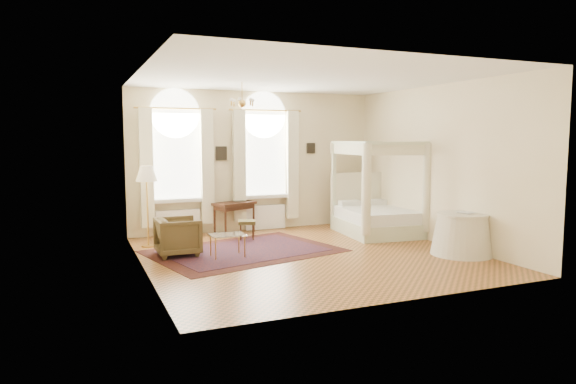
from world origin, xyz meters
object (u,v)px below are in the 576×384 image
object	(u,v)px
stool	(247,224)
coffee_table	(227,236)
nightstand	(359,211)
side_table	(462,234)
canopy_bed	(378,213)
writing_desk	(234,207)
floor_lamp	(147,178)
armchair	(178,236)

from	to	relation	value
stool	coffee_table	distance (m)	1.68
nightstand	side_table	size ratio (longest dim) A/B	0.58
canopy_bed	stool	size ratio (longest dim) A/B	4.68
nightstand	writing_desk	xyz separation A→B (m)	(-3.33, 0.00, 0.29)
writing_desk	side_table	world-z (taller)	side_table
canopy_bed	floor_lamp	world-z (taller)	canopy_bed
floor_lamp	writing_desk	bearing A→B (deg)	20.01
canopy_bed	stool	bearing A→B (deg)	169.60
floor_lamp	side_table	bearing A→B (deg)	-29.43
nightstand	side_table	bearing A→B (deg)	-90.00
coffee_table	floor_lamp	size ratio (longest dim) A/B	0.39
writing_desk	side_table	size ratio (longest dim) A/B	0.94
coffee_table	writing_desk	bearing A→B (deg)	70.13
writing_desk	coffee_table	world-z (taller)	writing_desk
canopy_bed	side_table	size ratio (longest dim) A/B	1.84
canopy_bed	side_table	bearing A→B (deg)	-82.13
writing_desk	floor_lamp	world-z (taller)	floor_lamp
nightstand	stool	size ratio (longest dim) A/B	1.46
canopy_bed	floor_lamp	bearing A→B (deg)	172.87
writing_desk	side_table	bearing A→B (deg)	-48.62
writing_desk	floor_lamp	distance (m)	2.32
nightstand	writing_desk	size ratio (longest dim) A/B	0.61
armchair	stool	bearing A→B (deg)	-61.20
canopy_bed	floor_lamp	distance (m)	5.17
coffee_table	side_table	world-z (taller)	side_table
coffee_table	canopy_bed	bearing A→B (deg)	13.25
armchair	floor_lamp	xyz separation A→B (m)	(-0.41, 1.03, 1.04)
nightstand	armchair	xyz separation A→B (m)	(-4.97, -1.78, 0.03)
side_table	coffee_table	bearing A→B (deg)	160.10
coffee_table	nightstand	bearing A→B (deg)	28.73
nightstand	writing_desk	world-z (taller)	writing_desk
armchair	coffee_table	size ratio (longest dim) A/B	1.25
canopy_bed	side_table	xyz separation A→B (m)	(0.33, -2.41, -0.10)
canopy_bed	armchair	xyz separation A→B (m)	(-4.64, -0.40, -0.12)
nightstand	floor_lamp	world-z (taller)	floor_lamp
canopy_bed	writing_desk	bearing A→B (deg)	155.33
stool	armchair	size ratio (longest dim) A/B	0.57
nightstand	writing_desk	bearing A→B (deg)	180.00
side_table	canopy_bed	bearing A→B (deg)	97.87
writing_desk	side_table	xyz separation A→B (m)	(3.33, -3.78, -0.23)
stool	side_table	xyz separation A→B (m)	(3.30, -2.95, 0.04)
armchair	nightstand	bearing A→B (deg)	-71.11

